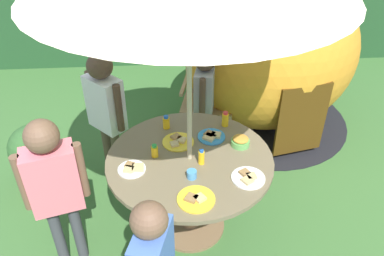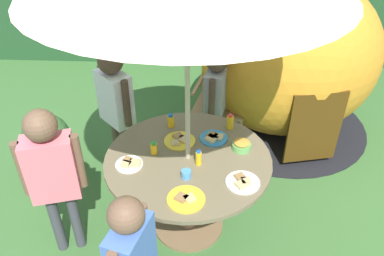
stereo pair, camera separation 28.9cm
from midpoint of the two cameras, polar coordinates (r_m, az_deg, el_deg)
ground_plane at (r=3.47m, az=1.95°, el=-14.22°), size 10.00×10.00×0.02m
hedge_backdrop at (r=6.09m, az=2.84°, el=17.71°), size 9.00×0.70×1.63m
garden_table at (r=3.05m, az=2.16°, el=-7.12°), size 1.27×1.27×0.75m
wooden_chair at (r=4.16m, az=6.65°, el=5.16°), size 0.63×0.58×1.00m
dome_tent at (r=4.37m, az=16.12°, el=9.78°), size 2.32×2.32×1.72m
potted_plant at (r=3.95m, az=-18.47°, el=-2.17°), size 0.45×0.45×0.64m
child_in_grey_shirt at (r=3.73m, az=5.70°, el=5.10°), size 0.23×0.40×1.20m
child_in_white_shirt at (r=3.53m, az=-8.95°, el=4.27°), size 0.37×0.37×1.30m
child_in_pink_shirt at (r=2.84m, az=-17.19°, el=-5.76°), size 0.43×0.27×1.30m
child_in_blue_shirt at (r=2.31m, az=-5.15°, el=-18.28°), size 0.25×0.39×1.19m
snack_bowl at (r=3.04m, az=10.00°, el=-2.56°), size 0.15×0.15×0.08m
plate_mid_right at (r=2.87m, az=-6.31°, el=-5.35°), size 0.20×0.20×0.03m
plate_center_front at (r=2.76m, az=10.46°, el=-7.93°), size 0.24×0.24×0.03m
plate_center_back at (r=3.08m, az=0.83°, el=-1.93°), size 0.25×0.25×0.03m
plate_back_edge at (r=2.60m, az=2.33°, el=-10.49°), size 0.26×0.26×0.03m
plate_far_right at (r=3.13m, az=5.86°, el=-1.52°), size 0.22×0.22×0.03m
juice_bottle_near_left at (r=3.24m, az=8.17°, el=0.84°), size 0.06×0.06×0.13m
juice_bottle_near_right at (r=2.84m, az=3.89°, el=-4.49°), size 0.05×0.05×0.13m
juice_bottle_far_left at (r=3.23m, az=-0.57°, el=0.99°), size 0.06×0.06×0.12m
juice_bottle_mid_left at (r=2.94m, az=-2.83°, el=-3.08°), size 0.05×0.05×0.11m
cup_near at (r=2.75m, az=2.12°, el=-6.89°), size 0.07×0.07×0.06m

